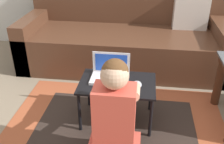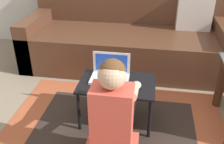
# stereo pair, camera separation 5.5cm
# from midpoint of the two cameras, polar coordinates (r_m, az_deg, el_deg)

# --- Properties ---
(ground_plane) EXTENTS (16.00, 16.00, 0.00)m
(ground_plane) POSITION_cam_midpoint_polar(r_m,az_deg,el_deg) (2.12, -2.52, -11.58)
(ground_plane) COLOR #7F705B
(area_rug) EXTENTS (1.71, 1.45, 0.01)m
(area_rug) POSITION_cam_midpoint_polar(r_m,az_deg,el_deg) (2.01, -0.45, -14.05)
(area_rug) COLOR #9E4C2D
(area_rug) RESTS_ON ground_plane
(couch) EXTENTS (2.17, 0.87, 0.89)m
(couch) POSITION_cam_midpoint_polar(r_m,az_deg,el_deg) (2.95, 2.26, 7.43)
(couch) COLOR #4C2D1E
(couch) RESTS_ON ground_plane
(laptop_desk) EXTENTS (0.57, 0.38, 0.35)m
(laptop_desk) POSITION_cam_midpoint_polar(r_m,az_deg,el_deg) (1.99, 0.36, -3.32)
(laptop_desk) COLOR black
(laptop_desk) RESTS_ON ground_plane
(laptop) EXTENTS (0.29, 0.18, 0.19)m
(laptop) POSITION_cam_midpoint_polar(r_m,az_deg,el_deg) (2.00, -1.22, -0.66)
(laptop) COLOR silver
(laptop) RESTS_ON laptop_desk
(computer_mouse) EXTENTS (0.07, 0.10, 0.03)m
(computer_mouse) POSITION_cam_midpoint_polar(r_m,az_deg,el_deg) (1.92, 4.62, -2.78)
(computer_mouse) COLOR #B2B7C1
(computer_mouse) RESTS_ON laptop_desk
(person_seated) EXTENTS (0.33, 0.38, 0.75)m
(person_seated) POSITION_cam_midpoint_polar(r_m,az_deg,el_deg) (1.63, -0.42, -10.60)
(person_seated) COLOR #CC4C3D
(person_seated) RESTS_ON ground_plane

